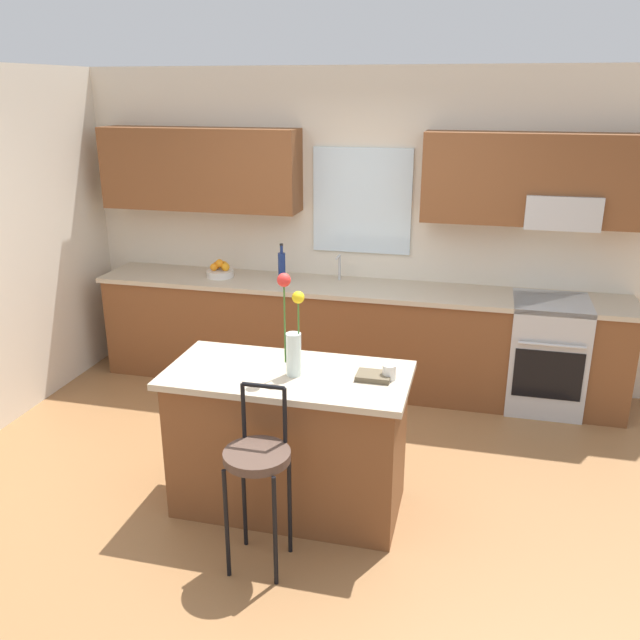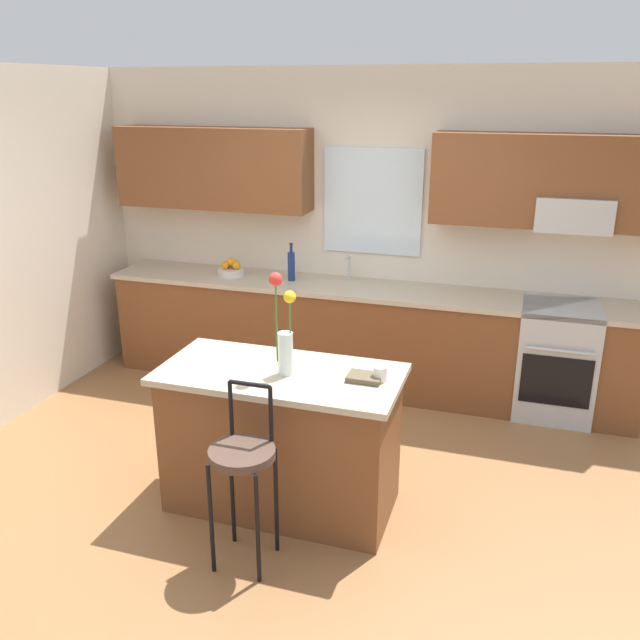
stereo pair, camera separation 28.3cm
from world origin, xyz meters
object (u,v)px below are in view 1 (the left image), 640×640
(bar_stool_near, at_px, (258,463))
(flower_vase, at_px, (293,335))
(fruit_bowl_oranges, at_px, (220,271))
(oven_range, at_px, (546,354))
(bottle_olive_oil, at_px, (282,266))
(mug_ceramic, at_px, (389,372))
(cookbook, at_px, (374,376))
(kitchen_island, at_px, (289,440))

(bar_stool_near, xyz_separation_m, flower_vase, (0.04, 0.54, 0.54))
(bar_stool_near, height_order, fruit_bowl_oranges, fruit_bowl_oranges)
(bar_stool_near, bearing_deg, oven_range, 55.95)
(oven_range, relative_size, bar_stool_near, 0.88)
(flower_vase, bearing_deg, fruit_bowl_oranges, 122.68)
(bar_stool_near, xyz_separation_m, bottle_olive_oil, (-0.61, 2.46, 0.42))
(bar_stool_near, bearing_deg, mug_ceramic, 45.72)
(fruit_bowl_oranges, bearing_deg, bottle_olive_oil, -0.41)
(flower_vase, xyz_separation_m, cookbook, (0.47, 0.06, -0.23))
(bar_stool_near, xyz_separation_m, cookbook, (0.52, 0.60, 0.30))
(oven_range, distance_m, kitchen_island, 2.49)
(mug_ceramic, distance_m, cookbook, 0.09)
(mug_ceramic, xyz_separation_m, cookbook, (-0.09, -0.02, -0.03))
(kitchen_island, distance_m, bar_stool_near, 0.60)
(mug_ceramic, bearing_deg, bottle_olive_oil, 123.34)
(oven_range, relative_size, fruit_bowl_oranges, 3.83)
(bar_stool_near, distance_m, cookbook, 0.85)
(bar_stool_near, height_order, bottle_olive_oil, bottle_olive_oil)
(cookbook, bearing_deg, flower_vase, -172.92)
(kitchen_island, height_order, bottle_olive_oil, bottle_olive_oil)
(mug_ceramic, height_order, fruit_bowl_oranges, fruit_bowl_oranges)
(mug_ceramic, bearing_deg, bar_stool_near, -134.28)
(bottle_olive_oil, bearing_deg, cookbook, -58.80)
(bar_stool_near, xyz_separation_m, mug_ceramic, (0.60, 0.62, 0.33))
(oven_range, relative_size, bottle_olive_oil, 2.75)
(fruit_bowl_oranges, height_order, bottle_olive_oil, bottle_olive_oil)
(flower_vase, bearing_deg, mug_ceramic, 7.51)
(mug_ceramic, bearing_deg, oven_range, 60.14)
(oven_range, relative_size, mug_ceramic, 10.22)
(kitchen_island, distance_m, cookbook, 0.70)
(kitchen_island, height_order, mug_ceramic, mug_ceramic)
(kitchen_island, height_order, cookbook, cookbook)
(kitchen_island, relative_size, bottle_olive_oil, 4.37)
(flower_vase, height_order, bottle_olive_oil, flower_vase)
(flower_vase, relative_size, mug_ceramic, 6.89)
(flower_vase, distance_m, cookbook, 0.53)
(kitchen_island, distance_m, fruit_bowl_oranges, 2.30)
(mug_ceramic, bearing_deg, fruit_bowl_oranges, 134.11)
(oven_range, height_order, bottle_olive_oil, bottle_olive_oil)
(bar_stool_near, bearing_deg, bottle_olive_oil, 103.94)
(kitchen_island, distance_m, mug_ceramic, 0.79)
(cookbook, bearing_deg, bottle_olive_oil, 121.20)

